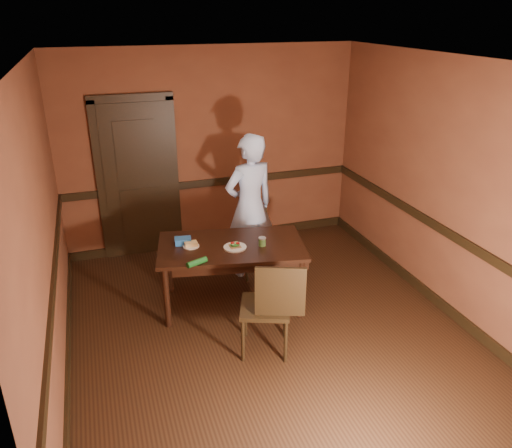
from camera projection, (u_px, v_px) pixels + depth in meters
floor at (266, 327)px, 5.29m from camera, size 4.00×4.50×0.01m
ceiling at (269, 61)px, 4.22m from camera, size 4.00×4.50×0.01m
wall_back at (211, 150)px, 6.71m from camera, size 4.00×0.02×2.70m
wall_front at (402, 350)px, 2.80m from camera, size 4.00×0.02×2.70m
wall_left at (43, 237)px, 4.17m from camera, size 0.02×4.50×2.70m
wall_right at (443, 187)px, 5.33m from camera, size 0.02×4.50×2.70m
dado_back at (213, 182)px, 6.88m from camera, size 4.00×0.03×0.10m
dado_left at (54, 283)px, 4.36m from camera, size 0.03×4.50×0.10m
dado_right at (436, 226)px, 5.51m from camera, size 0.03×4.50×0.10m
baseboard_back at (215, 237)px, 7.21m from camera, size 4.00×0.03×0.12m
baseboard_left at (68, 361)px, 4.69m from camera, size 0.03×4.50×0.12m
baseboard_right at (426, 291)px, 5.84m from camera, size 0.03×4.50×0.12m
door at (138, 177)px, 6.49m from camera, size 1.05×0.07×2.20m
dining_table at (232, 274)px, 5.58m from camera, size 1.72×1.18×0.74m
chair_far at (258, 245)px, 6.18m from camera, size 0.44×0.44×0.83m
chair_near at (265, 305)px, 4.77m from camera, size 0.60×0.60×0.99m
person at (250, 206)px, 6.05m from camera, size 0.73×0.56×1.80m
sandwich_plate at (235, 247)px, 5.35m from camera, size 0.25×0.25×0.06m
sauce_jar at (262, 242)px, 5.40m from camera, size 0.08×0.08×0.10m
cheese_saucer at (191, 245)px, 5.38m from camera, size 0.18×0.18×0.06m
food_tub at (183, 241)px, 5.43m from camera, size 0.19×0.15×0.07m
wrapped_veg at (197, 262)px, 4.99m from camera, size 0.23×0.14×0.06m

